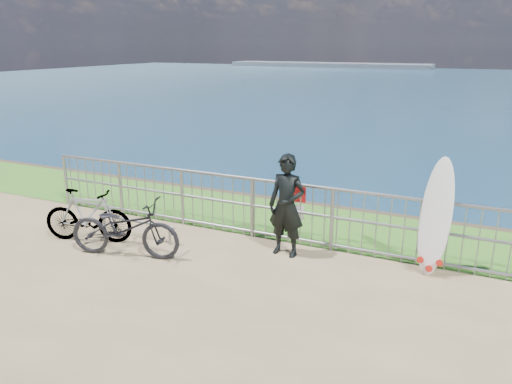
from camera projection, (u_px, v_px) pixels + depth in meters
The scene contains 8 objects.
grass_strip at pixel (298, 221), 9.96m from camera, with size 120.00×120.00×0.00m, color #32741F.
seascape at pixel (328, 67), 154.47m from camera, with size 260.00×260.00×5.00m.
railing at pixel (279, 211), 8.83m from camera, with size 10.06×0.10×1.13m.
surfer at pixel (287, 206), 8.20m from camera, with size 0.63×0.41×1.72m, color black.
surfboard at pixel (435, 221), 7.55m from camera, with size 0.55×0.51×1.82m.
bicycle_near at pixel (125, 228), 8.24m from camera, with size 0.66×1.89×0.99m, color black.
bicycle_far at pixel (88, 216), 8.86m from camera, with size 0.46×1.62×0.97m, color black.
bike_rack at pixel (136, 223), 9.06m from camera, with size 1.67×0.05×0.35m.
Camera 1 is at (3.20, -6.15, 3.44)m, focal length 35.00 mm.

